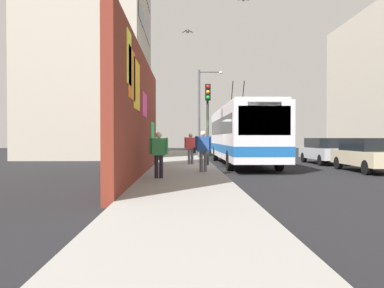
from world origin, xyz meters
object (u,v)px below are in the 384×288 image
parked_car_silver (324,150)px  street_lamp (202,107)px  parked_car_champagne (367,154)px  traffic_light (208,111)px  pedestrian_midblock (191,146)px  pedestrian_at_curb (203,148)px  city_bus (242,133)px  pedestrian_near_wall (159,151)px

parked_car_silver → street_lamp: bearing=54.7°
parked_car_champagne → traffic_light: bearing=73.4°
parked_car_silver → pedestrian_midblock: size_ratio=2.72×
pedestrian_at_curb → pedestrian_midblock: (4.60, 0.43, -0.03)m
street_lamp → parked_car_silver: bearing=-125.3°
pedestrian_at_curb → parked_car_champagne: bearing=-79.1°
city_bus → parked_car_champagne: size_ratio=2.78×
street_lamp → pedestrian_at_curb: bearing=177.3°
parked_car_champagne → street_lamp: (10.46, 7.24, 3.05)m
city_bus → traffic_light: 3.41m
pedestrian_midblock → traffic_light: size_ratio=0.40×
city_bus → street_lamp: 6.55m
traffic_light → street_lamp: size_ratio=0.66×
pedestrian_at_curb → traffic_light: 4.16m
pedestrian_near_wall → pedestrian_midblock: pedestrian_midblock is taller
pedestrian_midblock → street_lamp: street_lamp is taller
pedestrian_near_wall → pedestrian_at_curb: 2.95m
pedestrian_midblock → pedestrian_at_curb: bearing=-174.7°
parked_car_champagne → pedestrian_midblock: pedestrian_midblock is taller
pedestrian_at_curb → street_lamp: size_ratio=0.27×
parked_car_silver → traffic_light: 8.28m
parked_car_champagne → pedestrian_near_wall: (-3.92, 9.50, 0.28)m
parked_car_champagne → pedestrian_near_wall: size_ratio=2.71×
pedestrian_at_curb → pedestrian_near_wall: bearing=144.6°
pedestrian_near_wall → pedestrian_at_curb: size_ratio=0.95×
pedestrian_midblock → traffic_light: bearing=-135.7°
city_bus → pedestrian_near_wall: bearing=153.1°
parked_car_silver → parked_car_champagne: bearing=180.0°
city_bus → pedestrian_near_wall: city_bus is taller
city_bus → pedestrian_at_curb: size_ratio=7.17×
parked_car_silver → pedestrian_near_wall: size_ratio=2.78×
parked_car_champagne → pedestrian_midblock: 8.79m
parked_car_silver → pedestrian_near_wall: 13.27m
city_bus → pedestrian_near_wall: size_ratio=7.53×
pedestrian_midblock → traffic_light: traffic_light is taller
city_bus → parked_car_silver: bearing=-81.6°
pedestrian_near_wall → street_lamp: street_lamp is taller
pedestrian_at_curb → traffic_light: traffic_light is taller
parked_car_silver → pedestrian_midblock: (-2.25, 8.22, 0.31)m
pedestrian_near_wall → pedestrian_at_curb: (2.41, -1.71, 0.06)m
parked_car_silver → traffic_light: (-3.14, 7.35, 2.17)m
city_bus → traffic_light: (-2.38, 2.15, 1.15)m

